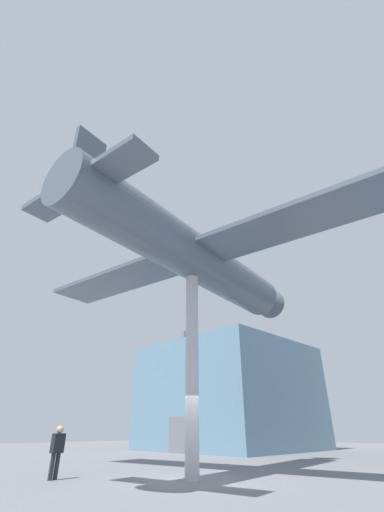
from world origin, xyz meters
The scene contains 5 objects.
ground_plane centered at (0.00, 0.00, 0.00)m, with size 80.00×80.00×0.00m, color slate.
glass_pavilion_left centered at (-10.83, 15.34, 3.99)m, with size 11.75×11.93×8.57m.
support_pylon_central centered at (0.00, 0.00, 3.50)m, with size 0.48×0.48×7.01m.
suspended_airplane centered at (-0.05, 0.32, 7.99)m, with size 16.70×14.45×3.17m.
visitor_person centered at (-3.35, -3.02, 0.90)m, with size 0.26×0.42×1.58m.
Camera 1 is at (9.09, -9.05, 1.45)m, focal length 24.00 mm.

